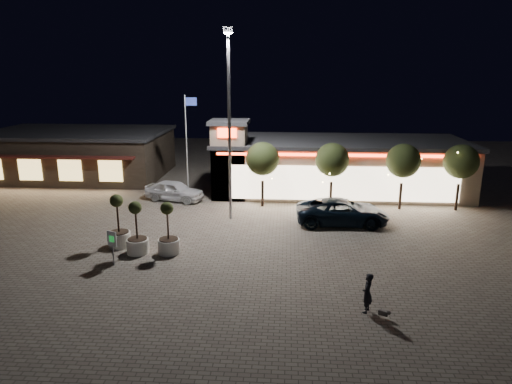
# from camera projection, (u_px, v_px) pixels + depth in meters

# --- Properties ---
(ground) EXTENTS (90.00, 90.00, 0.00)m
(ground) POSITION_uv_depth(u_px,v_px,m) (173.00, 266.00, 23.59)
(ground) COLOR #6C6357
(ground) RESTS_ON ground
(retail_building) EXTENTS (20.40, 8.40, 6.10)m
(retail_building) POSITION_uv_depth(u_px,v_px,m) (332.00, 165.00, 37.60)
(retail_building) COLOR gray
(retail_building) RESTS_ON ground
(restaurant_building) EXTENTS (16.40, 11.00, 4.30)m
(restaurant_building) POSITION_uv_depth(u_px,v_px,m) (79.00, 153.00, 43.23)
(restaurant_building) COLOR #382D23
(restaurant_building) RESTS_ON ground
(floodlight_pole) EXTENTS (0.60, 0.40, 12.38)m
(floodlight_pole) POSITION_uv_depth(u_px,v_px,m) (229.00, 115.00, 29.34)
(floodlight_pole) COLOR gray
(floodlight_pole) RESTS_ON ground
(flagpole) EXTENTS (0.95, 0.10, 8.00)m
(flagpole) POSITION_uv_depth(u_px,v_px,m) (188.00, 138.00, 35.01)
(flagpole) COLOR white
(flagpole) RESTS_ON ground
(string_tree_a) EXTENTS (2.42, 2.42, 4.79)m
(string_tree_a) POSITION_uv_depth(u_px,v_px,m) (263.00, 159.00, 32.99)
(string_tree_a) COLOR #332319
(string_tree_a) RESTS_ON ground
(string_tree_b) EXTENTS (2.42, 2.42, 4.79)m
(string_tree_b) POSITION_uv_depth(u_px,v_px,m) (332.00, 160.00, 32.65)
(string_tree_b) COLOR #332319
(string_tree_b) RESTS_ON ground
(string_tree_c) EXTENTS (2.42, 2.42, 4.79)m
(string_tree_c) POSITION_uv_depth(u_px,v_px,m) (403.00, 161.00, 32.30)
(string_tree_c) COLOR #332319
(string_tree_c) RESTS_ON ground
(string_tree_d) EXTENTS (2.42, 2.42, 4.79)m
(string_tree_d) POSITION_uv_depth(u_px,v_px,m) (461.00, 162.00, 32.03)
(string_tree_d) COLOR #332319
(string_tree_d) RESTS_ON ground
(pickup_truck) EXTENTS (6.10, 2.94, 1.67)m
(pickup_truck) POSITION_uv_depth(u_px,v_px,m) (342.00, 212.00, 29.78)
(pickup_truck) COLOR black
(pickup_truck) RESTS_ON ground
(white_sedan) EXTENTS (4.91, 2.94, 1.56)m
(white_sedan) POSITION_uv_depth(u_px,v_px,m) (174.00, 191.00, 35.21)
(white_sedan) COLOR silver
(white_sedan) RESTS_ON ground
(pedestrian) EXTENTS (0.62, 0.74, 1.73)m
(pedestrian) POSITION_uv_depth(u_px,v_px,m) (367.00, 293.00, 18.89)
(pedestrian) COLOR black
(pedestrian) RESTS_ON ground
(dog) EXTENTS (0.49, 0.33, 0.27)m
(dog) POSITION_uv_depth(u_px,v_px,m) (385.00, 313.00, 18.52)
(dog) COLOR #59514C
(dog) RESTS_ON ground
(planter_left) EXTENTS (1.26, 1.26, 3.10)m
(planter_left) POSITION_uv_depth(u_px,v_px,m) (119.00, 230.00, 25.96)
(planter_left) COLOR white
(planter_left) RESTS_ON ground
(planter_mid) EXTENTS (1.21, 1.21, 2.98)m
(planter_mid) POSITION_uv_depth(u_px,v_px,m) (137.00, 237.00, 25.02)
(planter_mid) COLOR white
(planter_mid) RESTS_ON ground
(planter_right) EXTENTS (1.20, 1.20, 2.95)m
(planter_right) POSITION_uv_depth(u_px,v_px,m) (168.00, 238.00, 25.00)
(planter_right) COLOR white
(planter_right) RESTS_ON ground
(valet_sign) EXTENTS (0.58, 0.30, 1.85)m
(valet_sign) POSITION_uv_depth(u_px,v_px,m) (112.00, 242.00, 23.34)
(valet_sign) COLOR gray
(valet_sign) RESTS_ON ground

